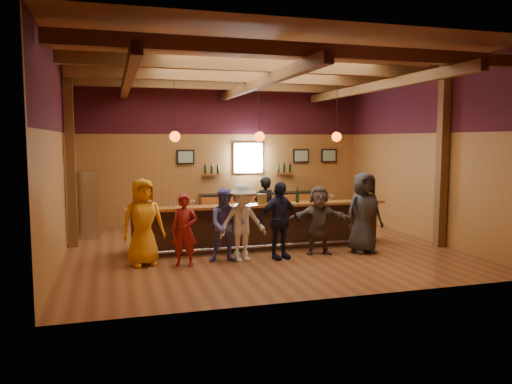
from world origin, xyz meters
TOP-DOWN VIEW (x-y plane):
  - room at (0.00, 0.06)m, footprint 9.04×9.00m
  - bar_counter at (0.02, 0.15)m, footprint 6.30×1.07m
  - back_bar_cabinet at (1.20, 3.72)m, footprint 4.00×0.52m
  - window at (0.80, 3.95)m, footprint 0.95×0.09m
  - framed_pictures at (1.67, 3.94)m, footprint 5.35×0.05m
  - wine_shelves at (0.80, 3.88)m, footprint 3.00×0.18m
  - pendant_lights at (0.00, 0.00)m, footprint 4.24×0.24m
  - stainless_fridge at (-4.10, 2.60)m, footprint 0.70×0.70m
  - customer_orange at (-2.80, -0.87)m, footprint 1.01×0.78m
  - customer_redvest at (-1.97, -1.15)m, footprint 0.65×0.54m
  - customer_denim at (-1.06, -1.05)m, footprint 0.87×0.73m
  - customer_white at (-0.70, -1.08)m, footprint 1.20×0.83m
  - customer_navy at (0.12, -1.12)m, footprint 1.08×0.66m
  - customer_brown at (1.16, -0.92)m, footprint 1.53×0.74m
  - customer_dark at (2.21, -1.08)m, footprint 0.96×0.66m
  - bartender at (0.44, 1.02)m, footprint 0.69×0.55m
  - ice_bucket at (0.01, -0.19)m, footprint 0.22×0.22m
  - bottle_a at (0.47, -0.09)m, footprint 0.08×0.08m
  - bottle_b at (0.92, -0.12)m, footprint 0.08×0.08m
  - glass_a at (-2.60, -0.13)m, footprint 0.08×0.08m
  - glass_b at (-2.09, -0.13)m, footprint 0.08×0.08m
  - glass_c at (-1.65, -0.21)m, footprint 0.07×0.07m
  - glass_d at (-0.85, -0.21)m, footprint 0.08×0.08m
  - glass_e at (-0.32, -0.20)m, footprint 0.08×0.08m
  - glass_f at (0.61, -0.17)m, footprint 0.08×0.08m
  - glass_g at (1.41, -0.21)m, footprint 0.09×0.09m
  - glass_h at (1.80, -0.18)m, footprint 0.08×0.08m

SIDE VIEW (x-z plane):
  - back_bar_cabinet at x=1.20m, z-range 0.00..0.95m
  - bar_counter at x=0.02m, z-range -0.03..1.08m
  - customer_redvest at x=-1.97m, z-range 0.00..1.51m
  - customer_brown at x=1.16m, z-range 0.00..1.58m
  - customer_denim at x=-1.06m, z-range 0.00..1.60m
  - bartender at x=0.44m, z-range 0.00..1.66m
  - customer_white at x=-0.70m, z-range 0.00..1.71m
  - customer_navy at x=0.12m, z-range 0.00..1.72m
  - stainless_fridge at x=-4.10m, z-range 0.00..1.80m
  - customer_orange at x=-2.80m, z-range 0.00..1.83m
  - customer_dark at x=2.21m, z-range 0.00..1.88m
  - glass_c at x=-1.65m, z-range 1.14..1.31m
  - ice_bucket at x=0.01m, z-range 1.11..1.35m
  - glass_b at x=-2.09m, z-range 1.15..1.33m
  - glass_h at x=1.80m, z-range 1.15..1.33m
  - glass_d at x=-0.85m, z-range 1.15..1.33m
  - glass_f at x=0.61m, z-range 1.15..1.33m
  - glass_a at x=-2.60m, z-range 1.15..1.33m
  - glass_e at x=-0.32m, z-range 1.15..1.33m
  - bottle_a at x=0.47m, z-range 1.07..1.42m
  - glass_g at x=1.41m, z-range 1.15..1.35m
  - bottle_b at x=0.92m, z-range 1.07..1.44m
  - wine_shelves at x=0.80m, z-range 1.47..1.77m
  - window at x=0.80m, z-range 1.57..2.52m
  - framed_pictures at x=1.67m, z-range 1.88..2.33m
  - pendant_lights at x=0.00m, z-range 2.02..3.39m
  - room at x=0.00m, z-range 0.95..5.47m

